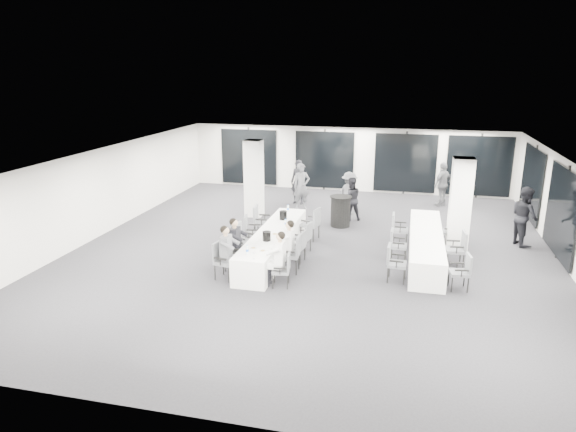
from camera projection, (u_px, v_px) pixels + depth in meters
name	position (u px, v px, depth m)	size (l,w,h in m)	color
room	(348.00, 198.00, 15.89)	(14.04, 16.04, 2.84)	black
column_left	(254.00, 178.00, 18.66)	(0.60, 0.60, 2.80)	silver
column_right	(460.00, 205.00, 15.05)	(0.60, 0.60, 2.80)	silver
banquet_table_main	(273.00, 243.00, 14.89)	(0.90, 5.00, 0.75)	white
banquet_table_side	(426.00, 245.00, 14.71)	(0.90, 5.00, 0.75)	white
cocktail_table	(340.00, 211.00, 17.63)	(0.76, 0.76, 1.06)	black
chair_main_left_near	(223.00, 258.00, 13.23)	(0.58, 0.62, 0.98)	#52555A
chair_main_left_second	(231.00, 249.00, 13.84)	(0.57, 0.62, 1.01)	#52555A
chair_main_left_mid	(242.00, 238.00, 14.66)	(0.61, 0.64, 1.02)	#52555A
chair_main_left_fourth	(251.00, 230.00, 15.47)	(0.60, 0.63, 1.01)	#52555A
chair_main_left_far	(260.00, 220.00, 16.45)	(0.56, 0.61, 1.04)	#52555A
chair_main_right_near	(284.00, 268.00, 12.75)	(0.49, 0.53, 0.86)	#52555A
chair_main_right_second	(293.00, 252.00, 13.63)	(0.53, 0.59, 1.01)	#52555A
chair_main_right_mid	(299.00, 244.00, 14.35)	(0.52, 0.56, 0.91)	#52555A
chair_main_right_fourth	(304.00, 236.00, 15.07)	(0.56, 0.59, 0.93)	#52555A
chair_main_right_far	(313.00, 222.00, 16.22)	(0.62, 0.65, 1.03)	#52555A
chair_side_left_near	(394.00, 260.00, 13.08)	(0.51, 0.56, 0.96)	#52555A
chair_side_left_mid	(396.00, 243.00, 14.48)	(0.48, 0.53, 0.91)	#52555A
chair_side_left_far	(398.00, 227.00, 15.80)	(0.49, 0.56, 0.98)	#52555A
chair_side_right_near	(463.00, 270.00, 12.56)	(0.52, 0.56, 0.91)	#52555A
chair_side_right_mid	(458.00, 247.00, 14.00)	(0.56, 0.61, 1.01)	#52555A
chair_side_right_far	(454.00, 230.00, 15.51)	(0.57, 0.61, 0.99)	#52555A
seated_guest_a	(228.00, 249.00, 13.10)	(0.50, 0.38, 1.44)	#4F5156
seated_guest_b	(237.00, 241.00, 13.75)	(0.50, 0.38, 1.44)	black
seated_guest_c	(277.00, 255.00, 12.68)	(0.50, 0.38, 1.44)	silver
seated_guest_d	(287.00, 243.00, 13.60)	(0.50, 0.38, 1.44)	silver
standing_guest_a	(301.00, 183.00, 19.64)	(0.74, 0.60, 2.03)	#4F5156
standing_guest_b	(351.00, 196.00, 18.25)	(0.85, 0.52, 1.77)	black
standing_guest_c	(349.00, 190.00, 19.03)	(1.16, 0.59, 1.80)	#4F5156
standing_guest_d	(443.00, 181.00, 20.14)	(1.16, 0.65, 1.97)	#4F5156
standing_guest_e	(464.00, 182.00, 20.18)	(0.91, 0.55, 1.88)	#4F5156
standing_guest_g	(298.00, 179.00, 20.44)	(0.73, 0.59, 2.00)	black
standing_guest_h	(525.00, 212.00, 15.64)	(1.00, 0.61, 2.08)	black
ice_bucket_near	(267.00, 236.00, 13.93)	(0.23, 0.23, 0.26)	black
ice_bucket_far	(283.00, 215.00, 15.87)	(0.24, 0.24, 0.27)	black
water_bottle_a	(247.00, 250.00, 12.95)	(0.07, 0.07, 0.22)	silver
water_bottle_b	(286.00, 223.00, 15.19)	(0.07, 0.07, 0.21)	silver
water_bottle_c	(288.00, 208.00, 16.78)	(0.07, 0.07, 0.21)	silver
plate_a	(253.00, 248.00, 13.36)	(0.19, 0.19, 0.03)	white
plate_b	(263.00, 251.00, 13.16)	(0.19, 0.19, 0.03)	white
plate_c	(275.00, 234.00, 14.47)	(0.21, 0.21, 0.03)	white
wine_glass	(254.00, 253.00, 12.57)	(0.08, 0.08, 0.21)	silver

